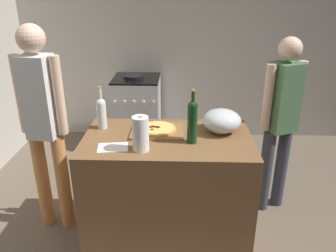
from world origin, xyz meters
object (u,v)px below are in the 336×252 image
at_px(wine_bottle_amber, 101,112).
at_px(person_in_stripes, 43,119).
at_px(paper_towel_roll, 141,134).
at_px(pizza, 157,129).
at_px(mixing_bowl, 222,121).
at_px(person_in_red, 281,117).
at_px(wine_bottle_green, 192,120).
at_px(stove, 137,112).

relative_size(wine_bottle_amber, person_in_stripes, 0.20).
distance_m(paper_towel_roll, person_in_stripes, 0.85).
xyz_separation_m(pizza, paper_towel_roll, (-0.09, -0.30, 0.09)).
bearing_deg(mixing_bowl, person_in_red, 29.07).
relative_size(paper_towel_roll, person_in_stripes, 0.15).
distance_m(person_in_stripes, person_in_red, 1.94).
bearing_deg(mixing_bowl, person_in_stripes, -178.97).
relative_size(paper_towel_roll, wine_bottle_green, 0.63).
height_order(stove, person_in_stripes, person_in_stripes).
relative_size(mixing_bowl, person_in_stripes, 0.17).
height_order(wine_bottle_amber, person_in_stripes, person_in_stripes).
height_order(wine_bottle_amber, person_in_red, person_in_red).
xyz_separation_m(wine_bottle_amber, person_in_stripes, (-0.44, -0.07, -0.04)).
relative_size(pizza, person_in_stripes, 0.17).
relative_size(mixing_bowl, person_in_red, 0.19).
relative_size(pizza, mixing_bowl, 0.96).
bearing_deg(paper_towel_roll, pizza, 72.82).
relative_size(mixing_bowl, wine_bottle_green, 0.75).
xyz_separation_m(wine_bottle_amber, person_in_red, (1.47, 0.26, -0.12)).
bearing_deg(wine_bottle_amber, pizza, -9.19).
distance_m(paper_towel_roll, stove, 2.02).
bearing_deg(wine_bottle_amber, person_in_stripes, -171.40).
bearing_deg(pizza, mixing_bowl, 3.44).
height_order(pizza, paper_towel_roll, paper_towel_roll).
bearing_deg(mixing_bowl, stove, 118.30).
bearing_deg(paper_towel_roll, person_in_red, 29.35).
xyz_separation_m(stove, person_in_red, (1.40, -1.29, 0.45)).
height_order(mixing_bowl, stove, mixing_bowl).
relative_size(stove, person_in_red, 0.60).
bearing_deg(wine_bottle_amber, person_in_red, 9.92).
height_order(pizza, wine_bottle_amber, wine_bottle_amber).
distance_m(mixing_bowl, stove, 1.88).
relative_size(stove, person_in_stripes, 0.55).
bearing_deg(wine_bottle_green, stove, 109.16).
distance_m(mixing_bowl, paper_towel_roll, 0.68).
height_order(person_in_stripes, person_in_red, person_in_stripes).
distance_m(paper_towel_roll, person_in_red, 1.30).
height_order(mixing_bowl, wine_bottle_amber, wine_bottle_amber).
xyz_separation_m(wine_bottle_green, person_in_stripes, (-1.14, 0.18, -0.08)).
bearing_deg(mixing_bowl, pizza, -176.56).
xyz_separation_m(mixing_bowl, stove, (-0.86, 1.59, -0.53)).
relative_size(mixing_bowl, wine_bottle_amber, 0.87).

